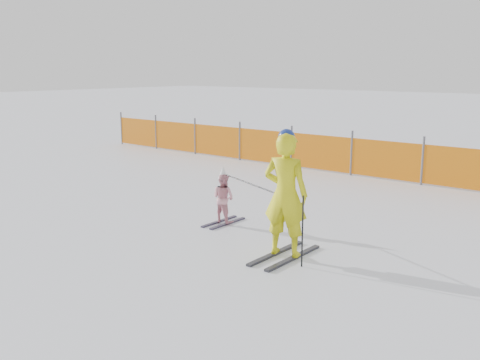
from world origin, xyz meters
name	(u,v)px	position (x,y,z in m)	size (l,w,h in m)	color
ground	(222,241)	(0.00, 0.00, 0.00)	(120.00, 120.00, 0.00)	white
adult	(286,194)	(1.29, 0.04, 1.02)	(0.80, 1.43, 2.04)	black
child	(223,197)	(-0.69, 0.85, 0.51)	(0.47, 0.98, 1.13)	black
ski_poles	(268,200)	(0.83, 0.22, 0.82)	(2.33, 0.99, 1.10)	black
safety_fence	(282,148)	(-3.37, 6.67, 0.56)	(15.45, 0.06, 1.25)	#595960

